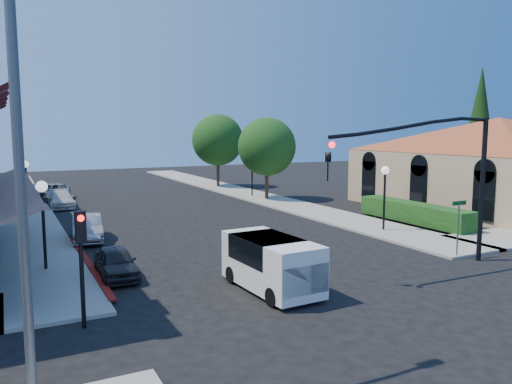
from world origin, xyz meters
name	(u,v)px	position (x,y,z in m)	size (l,w,h in m)	color
ground	(348,300)	(0.00, 0.00, 0.00)	(120.00, 120.00, 0.00)	black
sidewalk_left	(21,205)	(-8.75, 27.00, 0.06)	(3.50, 50.00, 0.12)	gray
sidewalk_right	(239,192)	(8.75, 27.00, 0.06)	(3.50, 50.00, 0.12)	gray
curb_red_strip	(89,267)	(-6.90, 8.00, 0.00)	(0.25, 10.00, 0.06)	maroon
mission_building	(497,154)	(21.99, 11.50, 3.75)	(30.12, 30.12, 6.40)	tan
hedge	(414,224)	(11.70, 9.00, 0.00)	(1.40, 8.00, 1.10)	#183F12
conifer_far	(480,120)	(28.00, 18.00, 6.36)	(3.20, 3.20, 11.00)	#302113
street_tree_a	(267,147)	(8.80, 22.00, 4.19)	(4.56, 4.56, 6.48)	#302113
street_tree_b	(218,140)	(8.80, 32.00, 4.54)	(4.94, 4.94, 7.02)	#302113
signal_mast_arm	(447,166)	(5.86, 1.50, 4.09)	(8.01, 0.39, 6.00)	black
secondary_signal	(81,247)	(-8.00, 1.41, 2.32)	(0.28, 0.42, 3.32)	black
cobra_streetlight	(38,142)	(-9.15, -2.00, 5.27)	(3.60, 0.25, 9.31)	#595B5E
street_name_sign	(458,219)	(7.50, 2.20, 1.70)	(0.80, 0.06, 2.50)	#595B5E
lamppost_left_near	(42,202)	(-8.50, 8.00, 2.74)	(0.44, 0.44, 3.57)	black
lamppost_left_far	(26,174)	(-8.50, 22.00, 2.74)	(0.44, 0.44, 3.57)	black
lamppost_right_near	(385,182)	(8.50, 8.00, 2.74)	(0.44, 0.44, 3.57)	black
lamppost_right_far	(252,164)	(8.50, 24.00, 2.74)	(0.44, 0.44, 3.57)	black
white_van	(272,261)	(-1.75, 1.96, 1.06)	(1.99, 4.20, 1.83)	white
parked_car_a	(116,262)	(-6.20, 6.00, 0.57)	(1.34, 3.34, 1.14)	black
parked_car_b	(87,228)	(-6.20, 13.00, 0.65)	(1.38, 3.95, 1.30)	#95979A
parked_car_c	(61,199)	(-6.20, 25.00, 0.59)	(1.65, 4.05, 1.17)	silver
parked_car_d	(55,192)	(-6.20, 29.17, 0.66)	(2.17, 4.72, 1.31)	#95979A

